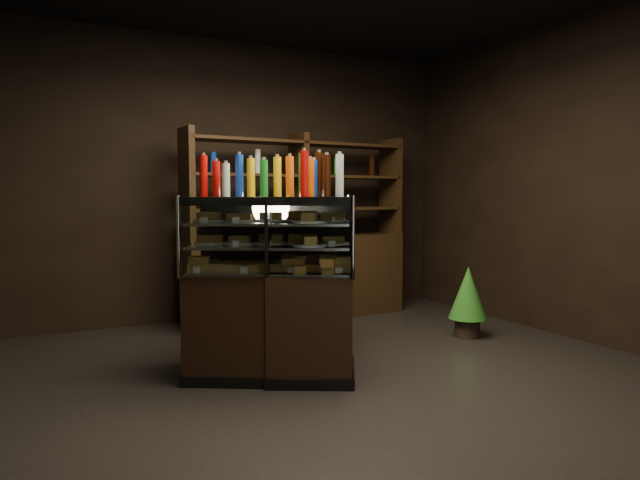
# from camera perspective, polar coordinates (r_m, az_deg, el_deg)

# --- Properties ---
(ground) EXTENTS (5.00, 5.00, 0.00)m
(ground) POSITION_cam_1_polar(r_m,az_deg,el_deg) (4.28, 2.89, -13.88)
(ground) COLOR black
(ground) RESTS_ON ground
(room_shell) EXTENTS (5.02, 5.02, 3.01)m
(room_shell) POSITION_cam_1_polar(r_m,az_deg,el_deg) (4.10, 3.00, 12.80)
(room_shell) COLOR black
(room_shell) RESTS_ON ground
(display_case) EXTENTS (1.64, 1.38, 1.35)m
(display_case) POSITION_cam_1_polar(r_m,az_deg,el_deg) (4.41, -2.76, -7.20)
(display_case) COLOR black
(display_case) RESTS_ON ground
(food_display) EXTENTS (1.28, 1.09, 0.42)m
(food_display) POSITION_cam_1_polar(r_m,az_deg,el_deg) (4.33, -2.76, 0.16)
(food_display) COLOR #B57941
(food_display) RESTS_ON display_case
(bottles_top) EXTENTS (1.12, 0.95, 0.30)m
(bottles_top) POSITION_cam_1_polar(r_m,az_deg,el_deg) (4.32, -2.83, 6.23)
(bottles_top) COLOR #D8590A
(bottles_top) RESTS_ON display_case
(potted_conifer) EXTENTS (0.36, 0.36, 0.76)m
(potted_conifer) POSITION_cam_1_polar(r_m,az_deg,el_deg) (5.60, 14.58, -5.01)
(potted_conifer) COLOR black
(potted_conifer) RESTS_ON ground
(back_shelving) EXTENTS (2.52, 0.56, 2.00)m
(back_shelving) POSITION_cam_1_polar(r_m,az_deg,el_deg) (6.17, -2.13, -2.42)
(back_shelving) COLOR black
(back_shelving) RESTS_ON ground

